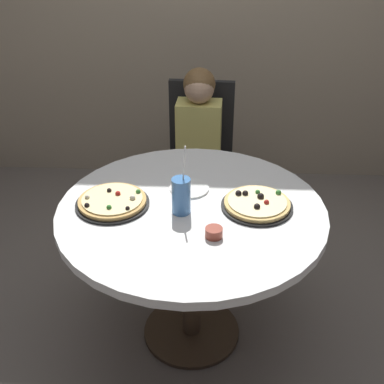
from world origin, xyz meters
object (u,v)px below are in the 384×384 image
object	(u,v)px
dining_table	(191,227)
pizza_cheese	(112,202)
chair_wooden	(200,150)
pizza_veggie	(257,204)
plate_small	(189,188)
soda_cup	(181,196)
sauce_bowl	(214,232)
diner_child	(197,171)

from	to	relation	value
dining_table	pizza_cheese	xyz separation A→B (m)	(-0.34, 0.01, 0.12)
chair_wooden	pizza_veggie	bearing A→B (deg)	-74.32
dining_table	pizza_cheese	bearing A→B (deg)	178.70
dining_table	plate_small	world-z (taller)	plate_small
soda_cup	sauce_bowl	size ratio (longest dim) A/B	4.40
plate_small	pizza_cheese	bearing A→B (deg)	-155.48
pizza_cheese	soda_cup	xyz separation A→B (m)	(0.30, -0.04, 0.06)
dining_table	sauce_bowl	xyz separation A→B (m)	(0.10, -0.20, 0.12)
pizza_cheese	soda_cup	world-z (taller)	soda_cup
chair_wooden	pizza_cheese	bearing A→B (deg)	-109.23
pizza_veggie	sauce_bowl	bearing A→B (deg)	-129.35
diner_child	pizza_veggie	world-z (taller)	diner_child
soda_cup	sauce_bowl	distance (m)	0.23
dining_table	pizza_cheese	size ratio (longest dim) A/B	3.62
diner_child	sauce_bowl	size ratio (longest dim) A/B	15.46
dining_table	plate_small	xyz separation A→B (m)	(-0.02, 0.16, 0.11)
chair_wooden	pizza_cheese	xyz separation A→B (m)	(-0.35, -1.00, 0.24)
pizza_veggie	pizza_cheese	distance (m)	0.63
chair_wooden	diner_child	size ratio (longest dim) A/B	0.88
soda_cup	plate_small	size ratio (longest dim) A/B	1.71
diner_child	soda_cup	size ratio (longest dim) A/B	3.51
plate_small	diner_child	bearing A→B (deg)	88.84
pizza_veggie	pizza_cheese	world-z (taller)	pizza_veggie
chair_wooden	pizza_cheese	world-z (taller)	chair_wooden
chair_wooden	soda_cup	size ratio (longest dim) A/B	3.09
soda_cup	chair_wooden	bearing A→B (deg)	87.46
pizza_veggie	dining_table	bearing A→B (deg)	-176.15
diner_child	chair_wooden	bearing A→B (deg)	87.30
pizza_veggie	soda_cup	world-z (taller)	soda_cup
pizza_veggie	plate_small	xyz separation A→B (m)	(-0.30, 0.14, -0.01)
dining_table	sauce_bowl	distance (m)	0.26
pizza_veggie	plate_small	size ratio (longest dim) A/B	1.72
pizza_cheese	sauce_bowl	size ratio (longest dim) A/B	4.59
diner_child	dining_table	bearing A→B (deg)	-89.73
chair_wooden	diner_child	xyz separation A→B (m)	(-0.01, -0.18, -0.05)
pizza_cheese	sauce_bowl	bearing A→B (deg)	-25.71
dining_table	diner_child	bearing A→B (deg)	90.27
sauce_bowl	plate_small	distance (m)	0.38
diner_child	pizza_veggie	distance (m)	0.90
pizza_veggie	soda_cup	bearing A→B (deg)	-170.77
dining_table	pizza_veggie	size ratio (longest dim) A/B	3.76
pizza_veggie	diner_child	bearing A→B (deg)	109.54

